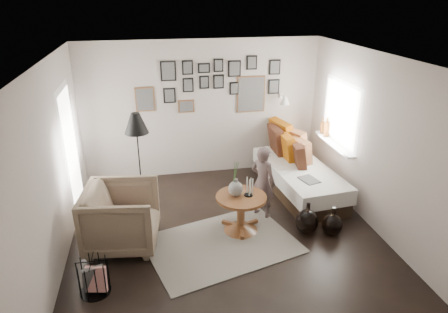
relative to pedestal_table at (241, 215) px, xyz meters
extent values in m
plane|color=black|center=(-0.24, -0.16, -0.27)|extent=(4.80, 4.80, 0.00)
plane|color=#AC9F96|center=(-0.24, 2.24, 1.03)|extent=(4.50, 0.00, 4.50)
plane|color=#AC9F96|center=(-0.24, -2.56, 1.03)|extent=(4.50, 0.00, 4.50)
plane|color=#AC9F96|center=(-2.49, -0.16, 1.03)|extent=(0.00, 4.80, 4.80)
plane|color=#AC9F96|center=(2.01, -0.16, 1.03)|extent=(0.00, 4.80, 4.80)
plane|color=white|center=(-0.24, -0.16, 2.33)|extent=(4.80, 4.80, 0.00)
plane|color=white|center=(-2.48, 1.04, 0.78)|extent=(0.00, 2.14, 2.14)
plane|color=white|center=(-2.48, 1.04, 0.78)|extent=(0.00, 1.88, 1.88)
plane|color=white|center=(-2.48, 1.04, 0.78)|extent=(0.00, 1.93, 1.93)
plane|color=white|center=(1.99, 1.04, 1.18)|extent=(0.00, 1.30, 1.30)
plane|color=white|center=(1.99, 1.04, 1.18)|extent=(0.00, 1.14, 1.14)
cube|color=white|center=(1.93, 1.04, 0.61)|extent=(0.15, 1.32, 0.04)
cylinder|color=#8C4C14|center=(1.93, 1.39, 0.77)|extent=(0.10, 0.10, 0.28)
cylinder|color=#8C4C14|center=(1.93, 1.56, 0.74)|extent=(0.08, 0.08, 0.22)
cube|color=brown|center=(-1.29, 2.23, 1.28)|extent=(0.35, 0.03, 0.45)
cube|color=black|center=(-1.29, 2.21, 1.28)|extent=(0.30, 0.01, 0.40)
cube|color=black|center=(-0.84, 2.23, 1.78)|extent=(0.28, 0.03, 0.36)
cube|color=black|center=(-0.84, 2.21, 1.78)|extent=(0.23, 0.01, 0.31)
cube|color=black|center=(-0.84, 2.23, 1.33)|extent=(0.22, 0.03, 0.28)
cube|color=black|center=(-0.84, 2.21, 1.33)|extent=(0.17, 0.01, 0.23)
cube|color=black|center=(-0.49, 2.23, 1.83)|extent=(0.20, 0.03, 0.26)
cube|color=black|center=(-0.49, 2.21, 1.83)|extent=(0.15, 0.01, 0.21)
cube|color=black|center=(-0.49, 2.23, 1.51)|extent=(0.20, 0.03, 0.26)
cube|color=black|center=(-0.49, 2.21, 1.51)|extent=(0.15, 0.01, 0.21)
cube|color=black|center=(-0.19, 2.23, 1.81)|extent=(0.22, 0.03, 0.18)
cube|color=black|center=(-0.19, 2.21, 1.81)|extent=(0.17, 0.01, 0.13)
cube|color=black|center=(-0.19, 2.23, 1.55)|extent=(0.18, 0.03, 0.24)
cube|color=black|center=(-0.19, 2.21, 1.55)|extent=(0.13, 0.01, 0.19)
cube|color=black|center=(0.08, 2.23, 1.85)|extent=(0.18, 0.03, 0.24)
cube|color=black|center=(0.08, 2.21, 1.85)|extent=(0.13, 0.01, 0.19)
cube|color=black|center=(0.08, 2.23, 1.55)|extent=(0.20, 0.03, 0.26)
cube|color=black|center=(0.08, 2.21, 1.55)|extent=(0.15, 0.01, 0.21)
cube|color=black|center=(0.38, 2.23, 1.78)|extent=(0.24, 0.03, 0.30)
cube|color=black|center=(0.38, 2.21, 1.78)|extent=(0.19, 0.01, 0.25)
cube|color=black|center=(0.38, 2.23, 1.41)|extent=(0.18, 0.03, 0.24)
cube|color=black|center=(0.38, 2.21, 1.41)|extent=(0.13, 0.01, 0.19)
cube|color=brown|center=(0.71, 2.23, 1.28)|extent=(0.55, 0.03, 0.70)
cube|color=black|center=(0.71, 2.21, 1.28)|extent=(0.50, 0.01, 0.65)
cube|color=black|center=(0.71, 2.23, 1.88)|extent=(0.20, 0.03, 0.26)
cube|color=black|center=(0.71, 2.21, 1.88)|extent=(0.15, 0.01, 0.21)
cube|color=black|center=(1.16, 2.23, 1.78)|extent=(0.22, 0.03, 0.28)
cube|color=black|center=(1.16, 2.21, 1.78)|extent=(0.17, 0.01, 0.23)
cube|color=black|center=(1.16, 2.23, 1.41)|extent=(0.22, 0.03, 0.28)
cube|color=black|center=(1.16, 2.21, 1.41)|extent=(0.17, 0.01, 0.23)
cube|color=brown|center=(-0.54, 2.23, 1.11)|extent=(0.30, 0.03, 0.24)
cube|color=black|center=(-0.54, 2.21, 1.11)|extent=(0.25, 0.01, 0.19)
cube|color=white|center=(1.31, 2.21, 1.23)|extent=(0.06, 0.04, 0.10)
cylinder|color=white|center=(1.31, 2.09, 1.25)|extent=(0.02, 0.24, 0.02)
cone|color=white|center=(1.31, 1.96, 1.19)|extent=(0.18, 0.18, 0.14)
cube|color=beige|center=(-0.35, -0.31, -0.27)|extent=(2.37, 1.94, 0.01)
cone|color=brown|center=(0.00, 0.00, -0.22)|extent=(0.56, 0.56, 0.11)
cylinder|color=brown|center=(0.00, 0.00, 0.03)|extent=(0.12, 0.12, 0.43)
cylinder|color=brown|center=(0.00, 0.00, 0.30)|extent=(0.75, 0.75, 0.04)
ellipsoid|color=black|center=(-0.08, 0.02, 0.44)|extent=(0.22, 0.22, 0.24)
cylinder|color=black|center=(-0.08, 0.02, 0.58)|extent=(0.06, 0.06, 0.04)
cylinder|color=black|center=(0.11, 0.00, 0.33)|extent=(0.13, 0.13, 0.02)
cube|color=black|center=(1.32, 1.03, -0.15)|extent=(1.07, 2.18, 0.24)
cube|color=silver|center=(1.32, 1.03, 0.09)|extent=(1.14, 2.25, 0.27)
cube|color=#984808|center=(1.34, 1.90, 0.51)|extent=(0.39, 0.66, 0.62)
cube|color=#381C11|center=(1.18, 1.79, 0.47)|extent=(0.26, 0.56, 0.55)
cube|color=maroon|center=(1.47, 1.61, 0.46)|extent=(0.43, 0.59, 0.53)
cube|color=#984808|center=(1.25, 1.45, 0.45)|extent=(0.25, 0.52, 0.51)
cube|color=maroon|center=(1.43, 1.25, 0.43)|extent=(0.36, 0.51, 0.47)
cube|color=#381C11|center=(1.32, 1.09, 0.42)|extent=(0.29, 0.47, 0.44)
cube|color=black|center=(1.27, 0.48, 0.24)|extent=(0.32, 0.39, 0.02)
imported|color=#71614C|center=(-1.72, -0.02, 0.18)|extent=(1.12, 1.09, 0.91)
cube|color=silver|center=(-1.69, 0.03, 0.21)|extent=(0.48, 0.49, 0.19)
cylinder|color=black|center=(-1.45, 1.07, -0.26)|extent=(0.25, 0.25, 0.03)
cylinder|color=black|center=(-1.45, 1.07, 0.45)|extent=(0.02, 0.02, 1.45)
cone|color=black|center=(-1.45, 1.07, 1.20)|extent=(0.38, 0.38, 0.33)
cube|color=black|center=(-2.04, -0.96, -0.07)|extent=(0.26, 0.17, 0.34)
cube|color=silver|center=(-2.01, -0.98, -0.07)|extent=(0.26, 0.13, 0.34)
ellipsoid|color=black|center=(0.96, -0.26, -0.08)|extent=(0.34, 0.34, 0.39)
cylinder|color=black|center=(0.96, -0.26, 0.18)|extent=(0.06, 0.06, 0.12)
ellipsoid|color=black|center=(1.31, -0.38, -0.10)|extent=(0.30, 0.30, 0.34)
cylinder|color=black|center=(1.31, -0.38, 0.13)|extent=(0.06, 0.06, 0.12)
imported|color=#554443|center=(0.44, 0.38, 0.32)|extent=(0.50, 0.52, 1.19)
camera|label=1|loc=(-1.26, -5.04, 3.12)|focal=32.00mm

